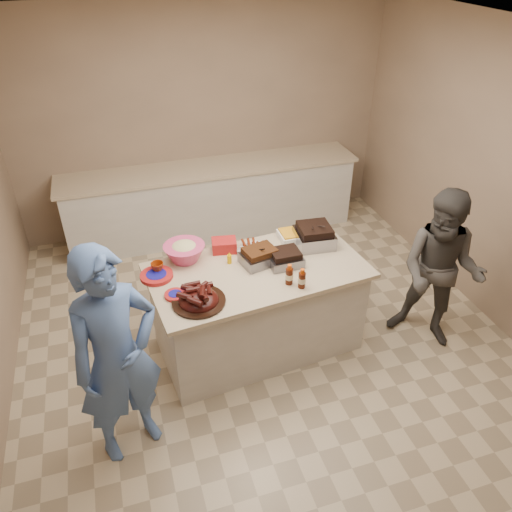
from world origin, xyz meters
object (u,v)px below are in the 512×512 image
object	(u,v)px
bbq_bottle_a	(301,287)
bbq_bottle_b	(289,283)
island	(258,344)
rib_platter	(199,302)
roasting_pan	(314,244)
mustard_bottle	(230,263)
coleslaw_bowl	(185,259)
plastic_cup	(158,273)
guest_gray	(424,336)
guest_blue	(135,439)

from	to	relation	value
bbq_bottle_a	bbq_bottle_b	xyz separation A→B (m)	(-0.08, 0.08, 0.00)
island	rib_platter	size ratio (longest dim) A/B	4.35
roasting_pan	mustard_bottle	bearing A→B (deg)	-170.10
island	coleslaw_bowl	world-z (taller)	coleslaw_bowl
island	bbq_bottle_a	xyz separation A→B (m)	(0.26, -0.35, 0.87)
rib_platter	coleslaw_bowl	bearing A→B (deg)	89.17
bbq_bottle_b	plastic_cup	distance (m)	1.10
bbq_bottle_a	guest_gray	world-z (taller)	bbq_bottle_a
rib_platter	coleslaw_bowl	world-z (taller)	coleslaw_bowl
rib_platter	roasting_pan	bearing A→B (deg)	23.64
bbq_bottle_b	guest_gray	world-z (taller)	bbq_bottle_b
guest_blue	guest_gray	xyz separation A→B (m)	(2.78, 0.34, 0.00)
mustard_bottle	roasting_pan	bearing A→B (deg)	4.60
rib_platter	coleslaw_bowl	distance (m)	0.62
rib_platter	bbq_bottle_b	xyz separation A→B (m)	(0.75, 0.02, 0.00)
roasting_pan	guest_gray	bearing A→B (deg)	-26.93
guest_blue	roasting_pan	bearing A→B (deg)	4.83
rib_platter	plastic_cup	xyz separation A→B (m)	(-0.25, 0.49, 0.00)
island	plastic_cup	world-z (taller)	plastic_cup
mustard_bottle	guest_gray	size ratio (longest dim) A/B	0.07
island	guest_gray	xyz separation A→B (m)	(1.56, -0.38, 0.00)
rib_platter	guest_gray	bearing A→B (deg)	-2.35
bbq_bottle_b	mustard_bottle	world-z (taller)	bbq_bottle_b
island	coleslaw_bowl	distance (m)	1.08
guest_blue	plastic_cup	bearing A→B (deg)	43.83
bbq_bottle_b	plastic_cup	world-z (taller)	bbq_bottle_b
island	bbq_bottle_b	bearing A→B (deg)	-62.51
rib_platter	bbq_bottle_b	size ratio (longest dim) A/B	2.31
guest_gray	guest_blue	bearing A→B (deg)	-126.65
coleslaw_bowl	mustard_bottle	world-z (taller)	coleslaw_bowl
island	rib_platter	bearing A→B (deg)	-158.90
roasting_pan	bbq_bottle_b	bearing A→B (deg)	-125.43
island	mustard_bottle	xyz separation A→B (m)	(-0.21, 0.16, 0.87)
island	guest_blue	bearing A→B (deg)	-155.54
bbq_bottle_a	guest_gray	xyz separation A→B (m)	(1.30, -0.03, -0.87)
bbq_bottle_b	rib_platter	bearing A→B (deg)	-178.45
island	bbq_bottle_a	distance (m)	0.97
coleslaw_bowl	plastic_cup	bearing A→B (deg)	-153.27
bbq_bottle_a	plastic_cup	bearing A→B (deg)	153.02
roasting_pan	rib_platter	bearing A→B (deg)	-151.05
rib_platter	roasting_pan	xyz separation A→B (m)	(1.18, 0.52, 0.00)
mustard_bottle	coleslaw_bowl	bearing A→B (deg)	154.59
coleslaw_bowl	plastic_cup	distance (m)	0.28
rib_platter	plastic_cup	bearing A→B (deg)	116.54
island	mustard_bottle	size ratio (longest dim) A/B	16.84
roasting_pan	bbq_bottle_a	bearing A→B (deg)	-115.94
plastic_cup	guest_gray	bearing A→B (deg)	-13.67
bbq_bottle_a	mustard_bottle	xyz separation A→B (m)	(-0.47, 0.51, 0.00)
bbq_bottle_b	plastic_cup	size ratio (longest dim) A/B	1.71
roasting_pan	guest_gray	xyz separation A→B (m)	(0.96, -0.60, -0.87)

